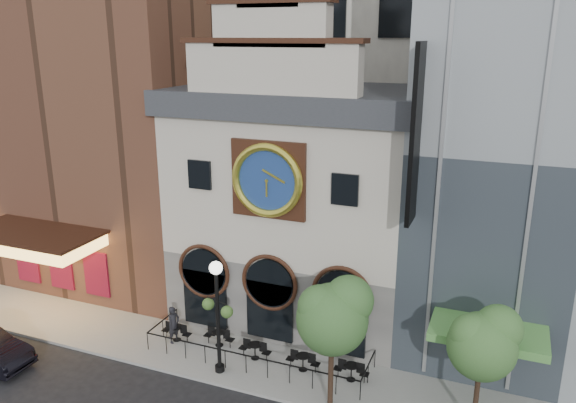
% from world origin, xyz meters
% --- Properties ---
extents(ground, '(120.00, 120.00, 0.00)m').
position_xyz_m(ground, '(0.00, 0.00, 0.00)').
color(ground, black).
rests_on(ground, ground).
extents(sidewalk, '(44.00, 5.00, 0.15)m').
position_xyz_m(sidewalk, '(0.00, 2.50, 0.07)').
color(sidewalk, gray).
rests_on(sidewalk, ground).
extents(clock_building, '(12.60, 8.78, 18.65)m').
position_xyz_m(clock_building, '(0.00, 7.82, 6.69)').
color(clock_building, '#605E5B').
rests_on(clock_building, ground).
extents(theater_building, '(14.00, 15.60, 25.00)m').
position_xyz_m(theater_building, '(-13.00, 9.96, 12.60)').
color(theater_building, brown).
rests_on(theater_building, ground).
extents(cafe_railing, '(10.60, 2.60, 0.90)m').
position_xyz_m(cafe_railing, '(0.00, 2.50, 0.60)').
color(cafe_railing, black).
rests_on(cafe_railing, sidewalk).
extents(bistro_0, '(1.58, 0.68, 0.90)m').
position_xyz_m(bistro_0, '(-4.47, 2.46, 0.61)').
color(bistro_0, black).
rests_on(bistro_0, sidewalk).
extents(bistro_1, '(1.58, 0.68, 0.90)m').
position_xyz_m(bistro_1, '(-2.26, 2.81, 0.61)').
color(bistro_1, black).
rests_on(bistro_1, sidewalk).
extents(bistro_2, '(1.58, 0.68, 0.90)m').
position_xyz_m(bistro_2, '(-0.12, 2.41, 0.61)').
color(bistro_2, black).
rests_on(bistro_2, sidewalk).
extents(bistro_3, '(1.58, 0.68, 0.90)m').
position_xyz_m(bistro_3, '(2.31, 2.36, 0.61)').
color(bistro_3, black).
rests_on(bistro_3, sidewalk).
extents(bistro_4, '(1.58, 0.68, 0.90)m').
position_xyz_m(bistro_4, '(4.56, 2.43, 0.61)').
color(bistro_4, black).
rests_on(bistro_4, sidewalk).
extents(pedestrian, '(0.60, 0.78, 1.90)m').
position_xyz_m(pedestrian, '(-4.49, 2.29, 1.10)').
color(pedestrian, black).
rests_on(pedestrian, sidewalk).
extents(lamppost, '(1.67, 0.89, 5.39)m').
position_xyz_m(lamppost, '(-1.18, 0.89, 3.48)').
color(lamppost, black).
rests_on(lamppost, sidewalk).
extents(tree_left, '(2.98, 2.87, 5.74)m').
position_xyz_m(tree_left, '(4.29, 0.44, 4.36)').
color(tree_left, '#382619').
rests_on(tree_left, sidewalk).
extents(tree_right, '(2.69, 2.59, 5.18)m').
position_xyz_m(tree_right, '(9.89, 1.22, 3.95)').
color(tree_right, '#382619').
rests_on(tree_right, sidewalk).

